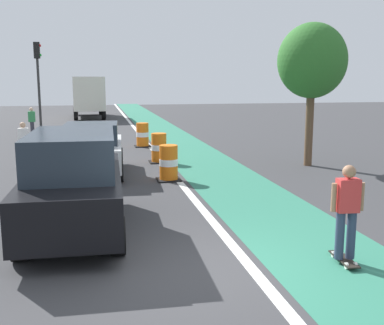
{
  "coord_description": "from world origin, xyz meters",
  "views": [
    {
      "loc": [
        -1.54,
        -7.18,
        3.08
      ],
      "look_at": [
        0.71,
        3.73,
        1.1
      ],
      "focal_mm": 44.17,
      "sensor_mm": 36.0,
      "label": 1
    }
  ],
  "objects": [
    {
      "name": "parked_suv_nearest",
      "position": [
        -2.0,
        2.36,
        1.04
      ],
      "size": [
        2.03,
        4.65,
        2.04
      ],
      "color": "black",
      "rests_on": "ground"
    },
    {
      "name": "lane_divider_stripe",
      "position": [
        0.9,
        12.0,
        0.01
      ],
      "size": [
        0.2,
        80.0,
        0.01
      ],
      "primitive_type": "cube",
      "color": "silver",
      "rests_on": "ground"
    },
    {
      "name": "traffic_barrel_front",
      "position": [
        0.62,
        6.88,
        0.53
      ],
      "size": [
        0.73,
        0.73,
        1.09
      ],
      "color": "orange",
      "rests_on": "ground"
    },
    {
      "name": "ground_plane",
      "position": [
        0.0,
        0.0,
        0.0
      ],
      "size": [
        100.0,
        100.0,
        0.0
      ],
      "primitive_type": "plane",
      "color": "#38383A"
    },
    {
      "name": "parked_sedan_second",
      "position": [
        -1.65,
        8.21,
        0.83
      ],
      "size": [
        2.09,
        4.19,
        1.7
      ],
      "color": "silver",
      "rests_on": "ground"
    },
    {
      "name": "traffic_barrel_back",
      "position": [
        0.57,
        14.35,
        0.53
      ],
      "size": [
        0.73,
        0.73,
        1.09
      ],
      "color": "orange",
      "rests_on": "ground"
    },
    {
      "name": "delivery_truck_down_block",
      "position": [
        -1.98,
        31.62,
        1.85
      ],
      "size": [
        2.54,
        7.66,
        3.23
      ],
      "color": "silver",
      "rests_on": "ground"
    },
    {
      "name": "pedestrian_waiting",
      "position": [
        -3.99,
        9.89,
        0.86
      ],
      "size": [
        0.34,
        0.2,
        1.61
      ],
      "color": "#33333D",
      "rests_on": "ground"
    },
    {
      "name": "bike_lane_strip",
      "position": [
        2.4,
        12.0,
        0.0
      ],
      "size": [
        2.5,
        80.0,
        0.01
      ],
      "primitive_type": "cube",
      "color": "#2D755B",
      "rests_on": "ground"
    },
    {
      "name": "pedestrian_crossing",
      "position": [
        -4.78,
        18.66,
        0.86
      ],
      "size": [
        0.34,
        0.2,
        1.61
      ],
      "color": "#33333D",
      "rests_on": "ground"
    },
    {
      "name": "street_tree_sidewalk",
      "position": [
        5.92,
        8.37,
        3.67
      ],
      "size": [
        2.4,
        2.4,
        5.0
      ],
      "color": "brown",
      "rests_on": "ground"
    },
    {
      "name": "traffic_light_corner",
      "position": [
        -4.59,
        21.11,
        3.5
      ],
      "size": [
        0.41,
        0.32,
        5.1
      ],
      "color": "#2D2D2D",
      "rests_on": "ground"
    },
    {
      "name": "skateboarder_on_lane",
      "position": [
        2.52,
        -0.27,
        0.91
      ],
      "size": [
        0.57,
        0.81,
        1.69
      ],
      "color": "black",
      "rests_on": "ground"
    },
    {
      "name": "traffic_barrel_mid",
      "position": [
        0.76,
        10.08,
        0.53
      ],
      "size": [
        0.73,
        0.73,
        1.09
      ],
      "color": "orange",
      "rests_on": "ground"
    }
  ]
}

